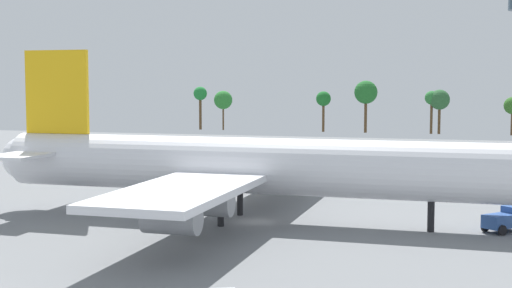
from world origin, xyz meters
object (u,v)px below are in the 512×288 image
at_px(catering_truck, 198,170).
at_px(pushback_tractor, 504,220).
at_px(cargo_airplane, 253,167).
at_px(baggage_tug, 348,179).

xyz_separation_m(catering_truck, pushback_tractor, (44.75, -31.29, 0.14)).
bearing_deg(cargo_airplane, baggage_tug, 79.05).
relative_size(cargo_airplane, catering_truck, 13.99).
bearing_deg(baggage_tug, catering_truck, 170.15).
distance_m(cargo_airplane, baggage_tug, 29.87).
bearing_deg(pushback_tractor, catering_truck, 145.03).
height_order(cargo_airplane, baggage_tug, cargo_airplane).
bearing_deg(pushback_tractor, baggage_tug, 126.49).
distance_m(baggage_tug, pushback_tractor, 33.57).
relative_size(cargo_airplane, pushback_tractor, 14.25).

